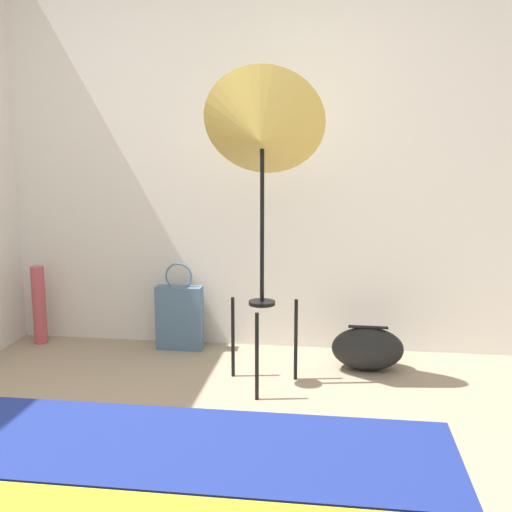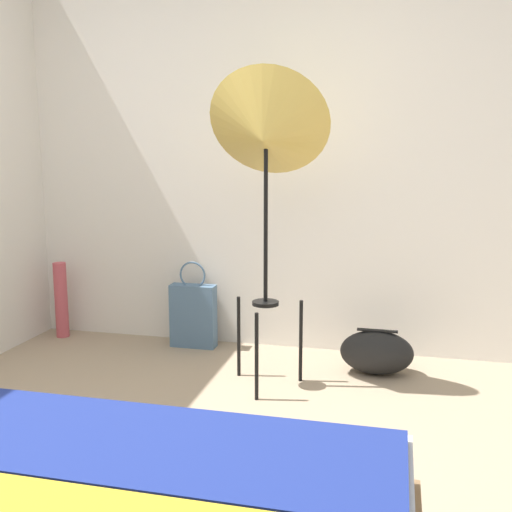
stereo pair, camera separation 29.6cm
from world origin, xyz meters
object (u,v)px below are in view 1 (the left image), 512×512
object	(u,v)px
tote_bag	(180,317)
paper_roll	(39,305)
photo_umbrella	(262,134)
duffel_bag	(367,348)

from	to	relation	value
tote_bag	paper_roll	world-z (taller)	tote_bag
photo_umbrella	tote_bag	distance (m)	1.39
duffel_bag	paper_roll	xyz separation A→B (m)	(-2.13, 0.21, 0.13)
tote_bag	paper_roll	xyz separation A→B (m)	(-0.95, -0.01, 0.04)
photo_umbrella	paper_roll	distance (m)	1.97
photo_umbrella	tote_bag	world-z (taller)	photo_umbrella
tote_bag	paper_roll	size ratio (longest dim) A/B	1.09
tote_bag	paper_roll	bearing A→B (deg)	-179.68
duffel_bag	photo_umbrella	bearing A→B (deg)	-151.34
tote_bag	duffel_bag	xyz separation A→B (m)	(1.18, -0.22, -0.09)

